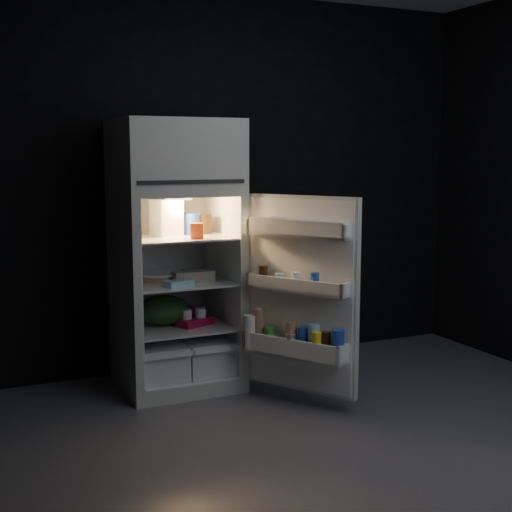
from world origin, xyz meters
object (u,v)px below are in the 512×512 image
fridge_door (299,299)px  yogurt_tray (195,321)px  milk_jug (166,217)px  refrigerator (174,245)px  egg_carton (193,276)px

fridge_door → yogurt_tray: bearing=128.8°
milk_jug → yogurt_tray: bearing=-44.5°
fridge_door → milk_jug: bearing=132.6°
fridge_door → refrigerator: bearing=129.5°
refrigerator → egg_carton: bearing=-56.9°
yogurt_tray → refrigerator: bearing=110.5°
fridge_door → egg_carton: fridge_door is taller
fridge_door → egg_carton: (-0.49, 0.56, 0.08)m
refrigerator → milk_jug: refrigerator is taller
egg_carton → refrigerator: bearing=123.4°
refrigerator → yogurt_tray: bearing=-47.0°
milk_jug → egg_carton: bearing=-53.0°
egg_carton → milk_jug: bearing=140.0°
refrigerator → egg_carton: 0.25m
fridge_door → yogurt_tray: fridge_door is taller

